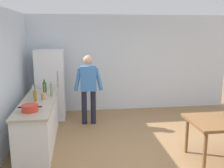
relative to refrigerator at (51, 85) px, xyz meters
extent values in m
plane|color=#936D47|center=(1.90, -2.40, -0.90)|extent=(14.00, 14.00, 0.00)
cube|color=silver|center=(1.90, 0.60, 0.45)|extent=(6.40, 0.12, 2.70)
cube|color=white|center=(-0.10, -1.60, -0.47)|extent=(0.60, 2.12, 0.86)
cube|color=#B2A893|center=(-0.10, -1.60, -0.02)|extent=(0.64, 2.20, 0.04)
cube|color=white|center=(0.00, 0.00, 0.00)|extent=(0.70, 0.64, 1.80)
cylinder|color=#B2B2B7|center=(0.22, -0.34, 0.20)|extent=(0.02, 0.02, 0.40)
cylinder|color=#1E1E2D|center=(0.84, -0.55, -0.48)|extent=(0.13, 0.13, 0.84)
cylinder|color=#1E1E2D|center=(1.06, -0.55, -0.48)|extent=(0.13, 0.13, 0.84)
cube|color=#3D75B7|center=(0.95, -0.55, 0.24)|extent=(0.38, 0.22, 0.60)
sphere|color=tan|center=(0.95, -0.55, 0.69)|extent=(0.22, 0.22, 0.22)
cylinder|color=#3D75B7|center=(0.70, -0.59, 0.22)|extent=(0.20, 0.09, 0.55)
cylinder|color=#3D75B7|center=(1.20, -0.59, 0.22)|extent=(0.20, 0.09, 0.55)
cylinder|color=brown|center=(2.70, -3.05, -0.55)|extent=(0.06, 0.06, 0.70)
cylinder|color=brown|center=(2.70, -2.35, -0.55)|extent=(0.06, 0.06, 0.70)
cylinder|color=red|center=(-0.13, -2.25, 0.06)|extent=(0.28, 0.28, 0.12)
cube|color=black|center=(-0.30, -2.25, 0.08)|extent=(0.06, 0.03, 0.02)
cube|color=black|center=(0.04, -2.25, 0.08)|extent=(0.06, 0.03, 0.02)
cylinder|color=tan|center=(0.01, -1.48, 0.07)|extent=(0.11, 0.11, 0.14)
cylinder|color=olive|center=(0.03, -1.48, 0.21)|extent=(0.02, 0.05, 0.22)
cylinder|color=olive|center=(0.03, -1.49, 0.21)|extent=(0.02, 0.04, 0.22)
cylinder|color=#1E5123|center=(-0.01, -1.11, 0.14)|extent=(0.08, 0.08, 0.28)
cylinder|color=#1E5123|center=(-0.01, -1.11, 0.31)|extent=(0.03, 0.03, 0.06)
cylinder|color=#996619|center=(-0.14, -1.60, 0.11)|extent=(0.06, 0.06, 0.22)
cylinder|color=#996619|center=(-0.14, -1.60, 0.25)|extent=(0.03, 0.03, 0.06)
cylinder|color=silver|center=(-0.20, -1.42, 0.12)|extent=(0.07, 0.07, 0.24)
cylinder|color=silver|center=(-0.20, -1.42, 0.27)|extent=(0.03, 0.03, 0.06)
cylinder|color=gray|center=(0.14, -1.20, 0.13)|extent=(0.06, 0.06, 0.26)
cylinder|color=gray|center=(0.14, -1.20, 0.29)|extent=(0.02, 0.02, 0.06)
camera|label=1|loc=(0.71, -6.64, 1.37)|focal=41.21mm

